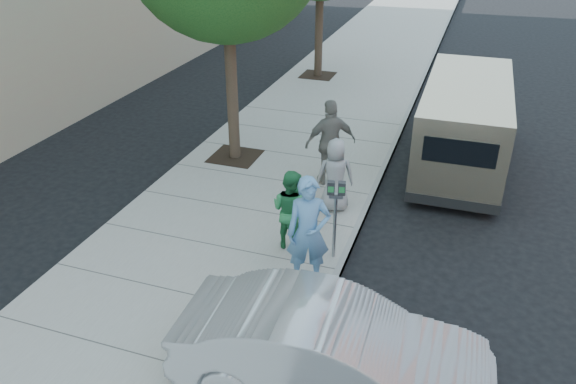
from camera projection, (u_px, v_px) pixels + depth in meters
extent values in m
plane|color=black|center=(290.00, 222.00, 11.89)|extent=(120.00, 120.00, 0.00)
cube|color=gray|center=(246.00, 211.00, 12.14)|extent=(5.00, 60.00, 0.15)
cube|color=gray|center=(356.00, 231.00, 11.44)|extent=(0.12, 60.00, 0.16)
cube|color=black|center=(235.00, 156.00, 14.47)|extent=(1.20, 1.20, 0.01)
cylinder|color=#38281E|center=(232.00, 82.00, 13.53)|extent=(0.28, 0.28, 3.96)
cube|color=black|center=(318.00, 75.00, 20.79)|extent=(1.20, 1.20, 0.01)
cylinder|color=#38281E|center=(319.00, 27.00, 19.96)|extent=(0.28, 0.28, 3.52)
cylinder|color=gray|center=(335.00, 228.00, 10.23)|extent=(0.06, 0.06, 1.25)
cube|color=gray|center=(336.00, 196.00, 9.91)|extent=(0.25, 0.12, 0.09)
cube|color=#2D2D30|center=(331.00, 188.00, 9.84)|extent=(0.16, 0.14, 0.25)
cube|color=#2D2D30|center=(342.00, 188.00, 9.83)|extent=(0.16, 0.14, 0.25)
cube|color=#C8B490|center=(464.00, 123.00, 13.75)|extent=(2.02, 5.32, 1.95)
cube|color=#C8B490|center=(467.00, 104.00, 16.39)|extent=(1.81, 0.56, 0.83)
cube|color=black|center=(460.00, 152.00, 11.36)|extent=(1.47, 0.04, 0.54)
cylinder|color=black|center=(431.00, 124.00, 15.83)|extent=(0.26, 0.75, 0.75)
cylinder|color=black|center=(495.00, 132.00, 15.35)|extent=(0.26, 0.75, 0.75)
cylinder|color=black|center=(415.00, 180.00, 12.82)|extent=(0.26, 0.75, 0.75)
cylinder|color=black|center=(495.00, 191.00, 12.34)|extent=(0.26, 0.75, 0.75)
imported|color=#ADB0B4|center=(332.00, 352.00, 7.57)|extent=(4.40, 1.72, 1.43)
imported|color=#5A8FC0|center=(308.00, 233.00, 9.38)|extent=(0.86, 0.70, 2.02)
imported|color=#297F44|center=(291.00, 210.00, 10.47)|extent=(0.91, 0.80, 1.60)
imported|color=gray|center=(335.00, 175.00, 11.72)|extent=(0.91, 0.74, 1.60)
imported|color=slate|center=(331.00, 143.00, 12.71)|extent=(1.26, 1.05, 2.02)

